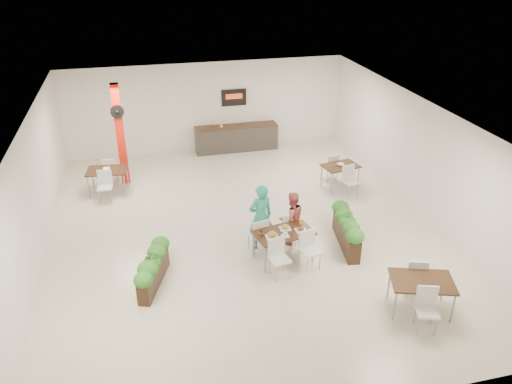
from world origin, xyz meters
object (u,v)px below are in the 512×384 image
main_table (283,236)px  diner_man (261,217)px  planter_right (347,228)px  side_table_a (107,173)px  red_column (120,134)px  planter_left (153,266)px  side_table_b (340,169)px  service_counter (236,137)px  side_table_c (422,285)px  diner_woman (291,218)px

main_table → diner_man: (-0.39, 0.66, 0.22)m
planter_right → side_table_a: 7.42m
red_column → planter_right: (5.38, -5.11, -1.15)m
planter_left → side_table_b: size_ratio=0.96×
service_counter → side_table_c: service_counter is taller
service_counter → side_table_c: (1.88, -9.66, 0.14)m
main_table → side_table_c: size_ratio=1.09×
diner_man → diner_woman: 0.81m
main_table → red_column: bearing=124.5°
red_column → planter_right: size_ratio=1.72×
side_table_b → service_counter: bearing=112.0°
diner_woman → planter_right: (1.32, -0.45, -0.22)m
diner_woman → side_table_a: bearing=-52.6°
diner_man → planter_left: size_ratio=1.07×
diner_woman → service_counter: bearing=-100.3°
main_table → planter_right: 1.75m
service_counter → side_table_c: bearing=-79.0°
diner_man → planter_left: diner_man is taller
service_counter → side_table_a: size_ratio=1.81×
main_table → diner_man: bearing=120.8°
main_table → planter_left: bearing=-174.9°
main_table → side_table_a: bearing=131.3°
planter_right → side_table_b: bearing=70.6°
planter_left → planter_right: planter_right is taller
side_table_a → side_table_b: 7.13m
side_table_b → diner_woman: bearing=-143.1°
side_table_c → side_table_a: bearing=149.5°
diner_woman → side_table_b: (2.43, 2.71, -0.09)m
red_column → side_table_c: (5.88, -7.80, -1.01)m
red_column → side_table_c: size_ratio=1.92×
side_table_a → side_table_b: bearing=-3.9°
diner_woman → side_table_c: size_ratio=0.85×
main_table → side_table_c: bearing=-48.1°
planter_left → planter_right: bearing=5.8°
diner_woman → main_table: bearing=47.2°
side_table_a → planter_right: bearing=-30.4°
side_table_a → side_table_c: size_ratio=0.99×
diner_man → side_table_a: (-3.77, 4.07, -0.23)m
service_counter → red_column: bearing=-155.0°
service_counter → main_table: 7.20m
main_table → planter_right: size_ratio=0.98×
service_counter → side_table_b: size_ratio=1.80×
diner_man → side_table_b: size_ratio=1.03×
red_column → service_counter: 4.56m
service_counter → diner_woman: (0.07, -6.53, 0.22)m
diner_man → side_table_b: (3.23, 2.71, -0.24)m
diner_woman → side_table_b: bearing=-142.8°
diner_man → red_column: bearing=-66.0°
planter_right → side_table_b: size_ratio=1.11×
main_table → planter_right: bearing=6.9°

